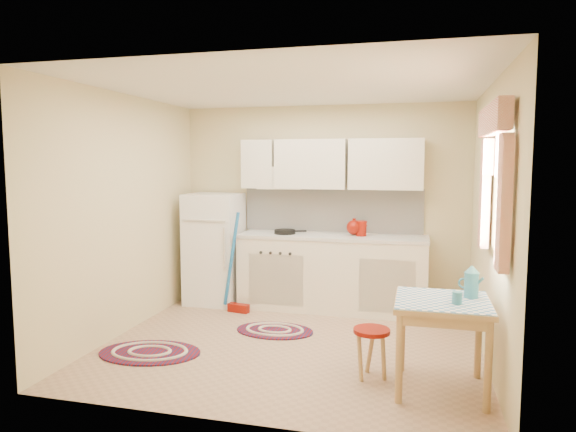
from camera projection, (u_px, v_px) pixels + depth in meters
The scene contains 14 objects.
room_shell at pixel (313, 182), 5.11m from camera, with size 3.64×3.60×2.52m.
fridge at pixel (214, 248), 6.54m from camera, with size 0.65×0.60×1.40m, color white.
broom at pixel (238, 263), 6.10m from camera, with size 0.28×0.12×1.20m, color blue, non-canonical shape.
base_cabinets at pixel (332, 274), 6.24m from camera, with size 2.25×0.60×0.88m, color white.
countertop at pixel (332, 237), 6.19m from camera, with size 2.27×0.62×0.04m, color silver.
frying_pan at pixel (285, 232), 6.28m from camera, with size 0.26×0.26×0.05m, color black.
red_kettle at pixel (354, 227), 6.12m from camera, with size 0.20×0.18×0.20m, color maroon, non-canonical shape.
red_canister at pixel (361, 229), 6.10m from camera, with size 0.12×0.12×0.16m, color maroon.
table at pixel (441, 345), 4.02m from camera, with size 0.72×0.72×0.72m, color tan.
stool at pixel (371, 353), 4.26m from camera, with size 0.30×0.30×0.42m, color maroon.
coffee_pot at pixel (472, 281), 4.03m from camera, with size 0.14×0.12×0.28m, color teal, non-canonical shape.
mug at pixel (457, 298), 3.86m from camera, with size 0.08×0.08×0.10m, color teal.
rug_center at pixel (275, 331), 5.46m from camera, with size 0.83×0.55×0.02m, color maroon, non-canonical shape.
rug_left at pixel (150, 352), 4.83m from camera, with size 0.97×0.64×0.02m, color maroon, non-canonical shape.
Camera 1 is at (1.18, -4.78, 1.78)m, focal length 32.00 mm.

